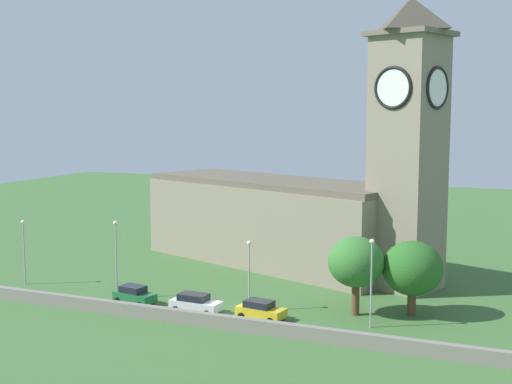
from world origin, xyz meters
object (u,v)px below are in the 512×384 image
object	(u,v)px
tree_riverside_east	(412,269)
streetlamp_central	(249,264)
streetlamp_west_mid	(116,247)
car_white	(195,303)
church	(301,206)
car_green	(134,295)
car_yellow	(261,310)
streetlamp_west_end	(24,241)
streetlamp_east_mid	(372,269)
tree_churchyard	(356,262)

from	to	relation	value
tree_riverside_east	streetlamp_central	bearing A→B (deg)	-162.90
streetlamp_west_mid	streetlamp_central	xyz separation A→B (m)	(13.64, 1.15, -0.65)
streetlamp_west_mid	car_white	bearing A→B (deg)	-7.59
church	tree_riverside_east	distance (m)	21.37
car_green	car_yellow	size ratio (longest dim) A/B	0.97
streetlamp_west_end	streetlamp_east_mid	size ratio (longest dim) A/B	0.90
car_yellow	streetlamp_central	bearing A→B (deg)	134.68
car_green	car_white	xyz separation A→B (m)	(6.59, -0.10, -0.02)
car_green	streetlamp_central	distance (m)	11.69
car_white	streetlamp_east_mid	distance (m)	16.43
car_green	car_yellow	distance (m)	12.87
church	tree_riverside_east	bearing A→B (deg)	-42.51
car_white	tree_riverside_east	xyz separation A→B (m)	(18.33, 6.70, 3.44)
car_white	car_yellow	size ratio (longest dim) A/B	1.06
tree_churchyard	car_green	bearing A→B (deg)	-166.62
streetlamp_central	streetlamp_west_end	bearing A→B (deg)	-179.20
car_white	streetlamp_central	size ratio (longest dim) A/B	0.73
streetlamp_east_mid	streetlamp_west_mid	bearing A→B (deg)	-178.53
car_white	streetlamp_west_end	size ratio (longest dim) A/B	0.70
church	car_white	size ratio (longest dim) A/B	8.10
car_green	car_yellow	xyz separation A→B (m)	(12.87, 0.30, -0.05)
streetlamp_west_end	streetlamp_west_mid	distance (m)	12.11
car_white	car_yellow	xyz separation A→B (m)	(6.28, 0.41, -0.03)
car_green	streetlamp_central	xyz separation A→B (m)	(10.91, 2.29, 3.52)
church	streetlamp_central	xyz separation A→B (m)	(1.58, -18.61, -2.88)
car_green	streetlamp_west_mid	size ratio (longest dim) A/B	0.57
car_green	church	bearing A→B (deg)	65.94
streetlamp_west_mid	tree_churchyard	world-z (taller)	streetlamp_west_mid
car_yellow	streetlamp_east_mid	bearing A→B (deg)	8.86
car_yellow	streetlamp_east_mid	distance (m)	10.49
streetlamp_west_end	tree_riverside_east	distance (m)	40.00
church	car_white	bearing A→B (deg)	-97.43
car_white	streetlamp_east_mid	world-z (taller)	streetlamp_east_mid
streetlamp_west_mid	streetlamp_east_mid	xyz separation A→B (m)	(25.10, 0.65, -0.03)
streetlamp_central	streetlamp_east_mid	distance (m)	11.49
church	streetlamp_east_mid	bearing A→B (deg)	-55.69
church	car_green	size ratio (longest dim) A/B	8.85
tree_churchyard	tree_riverside_east	xyz separation A→B (m)	(4.68, 1.78, -0.52)
car_white	streetlamp_east_mid	xyz separation A→B (m)	(15.78, 1.89, 4.17)
car_yellow	streetlamp_east_mid	xyz separation A→B (m)	(9.50, 1.48, 4.20)
streetlamp_west_mid	tree_riverside_east	size ratio (longest dim) A/B	1.13
car_green	car_white	size ratio (longest dim) A/B	0.92
streetlamp_east_mid	tree_churchyard	world-z (taller)	streetlamp_east_mid
car_yellow	streetlamp_west_end	bearing A→B (deg)	176.64
car_white	streetlamp_west_end	world-z (taller)	streetlamp_west_end
car_yellow	streetlamp_west_mid	bearing A→B (deg)	176.94
car_green	car_white	world-z (taller)	car_green
car_yellow	streetlamp_central	world-z (taller)	streetlamp_central
tree_churchyard	streetlamp_west_end	bearing A→B (deg)	-175.29
tree_churchyard	streetlamp_east_mid	bearing A→B (deg)	-54.97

